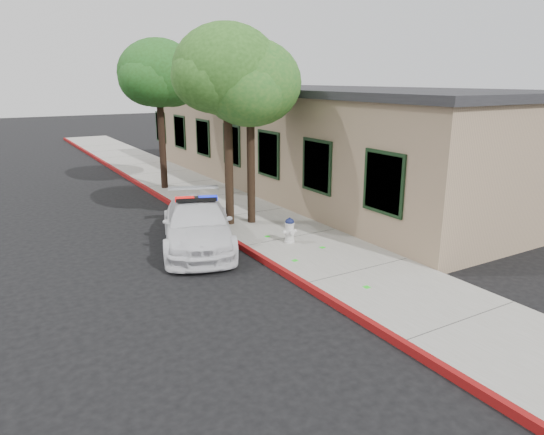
{
  "coord_description": "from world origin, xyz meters",
  "views": [
    {
      "loc": [
        -5.94,
        -8.54,
        4.61
      ],
      "look_at": [
        0.24,
        1.83,
        1.22
      ],
      "focal_mm": 32.87,
      "sensor_mm": 36.0,
      "label": 1
    }
  ],
  "objects": [
    {
      "name": "street_tree_far",
      "position": [
        0.73,
        11.41,
        4.66
      ],
      "size": [
        3.41,
        3.17,
        6.01
      ],
      "rotation": [
        0.0,
        0.0,
        -0.18
      ],
      "color": "black",
      "rests_on": "sidewalk"
    },
    {
      "name": "red_curb",
      "position": [
        0.06,
        3.0,
        0.08
      ],
      "size": [
        0.14,
        60.0,
        0.16
      ],
      "primitive_type": "cube",
      "color": "maroon",
      "rests_on": "ground"
    },
    {
      "name": "police_car",
      "position": [
        -0.9,
        3.99,
        0.67
      ],
      "size": [
        3.32,
        4.97,
        1.46
      ],
      "rotation": [
        0.0,
        0.0,
        -0.34
      ],
      "color": "silver",
      "rests_on": "ground"
    },
    {
      "name": "fire_hydrant",
      "position": [
        1.3,
        2.64,
        0.51
      ],
      "size": [
        0.41,
        0.35,
        0.71
      ],
      "rotation": [
        0.0,
        0.0,
        -0.14
      ],
      "color": "silver",
      "rests_on": "sidewalk"
    },
    {
      "name": "street_tree_mid",
      "position": [
        0.72,
        5.23,
        4.71
      ],
      "size": [
        3.44,
        3.17,
        6.05
      ],
      "rotation": [
        0.0,
        0.0,
        -0.32
      ],
      "color": "black",
      "rests_on": "sidewalk"
    },
    {
      "name": "ground",
      "position": [
        0.0,
        0.0,
        0.0
      ],
      "size": [
        120.0,
        120.0,
        0.0
      ],
      "primitive_type": "plane",
      "color": "black",
      "rests_on": "ground"
    },
    {
      "name": "clapboard_building",
      "position": [
        6.69,
        9.0,
        2.13
      ],
      "size": [
        7.3,
        20.89,
        4.24
      ],
      "color": "#998264",
      "rests_on": "ground"
    },
    {
      "name": "sidewalk",
      "position": [
        1.6,
        3.0,
        0.07
      ],
      "size": [
        3.2,
        60.0,
        0.15
      ],
      "primitive_type": "cube",
      "color": "gray",
      "rests_on": "ground"
    },
    {
      "name": "street_tree_near",
      "position": [
        1.38,
        4.99,
        4.35
      ],
      "size": [
        3.08,
        3.17,
        5.63
      ],
      "rotation": [
        0.0,
        0.0,
        0.31
      ],
      "color": "black",
      "rests_on": "sidewalk"
    }
  ]
}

